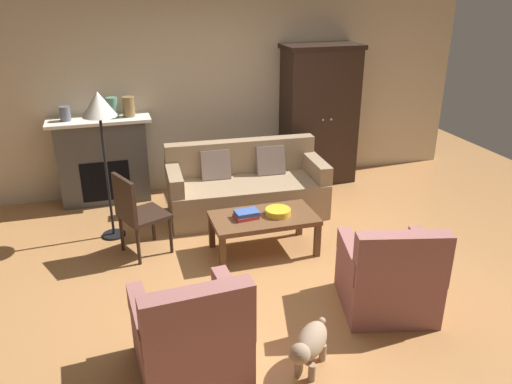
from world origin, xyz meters
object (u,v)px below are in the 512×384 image
object	(u,v)px
book_stack	(246,214)
couch	(246,188)
coffee_table	(264,221)
dog	(310,344)
armoire	(319,115)
armchair_near_left	(191,338)
mantel_vase_jade	(112,108)
armchair_near_right	(389,278)
fruit_bowl	(278,212)
fireplace	(103,160)
side_chair_wooden	(136,210)
mantel_vase_slate	(65,114)
floor_lamp	(99,113)
mantel_vase_bronze	(129,107)

from	to	relation	value
book_stack	couch	bearing A→B (deg)	74.77
coffee_table	dog	xyz separation A→B (m)	(-0.22, -1.84, -0.12)
armoire	armchair_near_left	world-z (taller)	armoire
mantel_vase_jade	dog	distance (m)	4.02
mantel_vase_jade	armchair_near_right	world-z (taller)	mantel_vase_jade
fruit_bowl	mantel_vase_jade	bearing A→B (deg)	129.24
armoire	fruit_bowl	size ratio (longest dim) A/B	7.17
fireplace	side_chair_wooden	world-z (taller)	fireplace
mantel_vase_jade	side_chair_wooden	bearing A→B (deg)	-86.08
couch	mantel_vase_jade	world-z (taller)	mantel_vase_jade
fruit_bowl	mantel_vase_slate	world-z (taller)	mantel_vase_slate
side_chair_wooden	fruit_bowl	bearing A→B (deg)	-13.04
armchair_near_right	floor_lamp	size ratio (longest dim) A/B	0.56
fireplace	floor_lamp	bearing A→B (deg)	-88.08
armchair_near_left	mantel_vase_slate	bearing A→B (deg)	104.46
couch	mantel_vase_bronze	size ratio (longest dim) A/B	7.86
book_stack	coffee_table	bearing A→B (deg)	-1.37
fireplace	armoire	xyz separation A→B (m)	(2.95, -0.08, 0.40)
fruit_bowl	side_chair_wooden	bearing A→B (deg)	166.96
mantel_vase_slate	side_chair_wooden	size ratio (longest dim) A/B	0.20
mantel_vase_bronze	side_chair_wooden	world-z (taller)	mantel_vase_bronze
fireplace	mantel_vase_slate	xyz separation A→B (m)	(-0.38, -0.02, 0.64)
armchair_near_right	side_chair_wooden	size ratio (longest dim) A/B	1.04
mantel_vase_bronze	side_chair_wooden	bearing A→B (deg)	-93.42
fireplace	floor_lamp	size ratio (longest dim) A/B	0.76
mantel_vase_slate	couch	bearing A→B (deg)	-22.54
mantel_vase_bronze	armoire	bearing A→B (deg)	-1.34
mantel_vase_slate	coffee_table	bearing A→B (deg)	-43.88
coffee_table	side_chair_wooden	bearing A→B (deg)	166.10
mantel_vase_bronze	side_chair_wooden	distance (m)	1.73
coffee_table	floor_lamp	size ratio (longest dim) A/B	0.66
couch	coffee_table	size ratio (longest dim) A/B	1.78
mantel_vase_slate	armchair_near_right	world-z (taller)	mantel_vase_slate
couch	mantel_vase_bronze	world-z (taller)	mantel_vase_bronze
fireplace	armchair_near_left	size ratio (longest dim) A/B	1.43
couch	book_stack	size ratio (longest dim) A/B	7.37
side_chair_wooden	armoire	bearing A→B (deg)	29.38
coffee_table	book_stack	bearing A→B (deg)	178.63
side_chair_wooden	floor_lamp	xyz separation A→B (m)	(-0.25, 0.52, 0.92)
armoire	couch	size ratio (longest dim) A/B	0.98
couch	mantel_vase_bronze	xyz separation A→B (m)	(-1.28, 0.85, 0.93)
couch	book_stack	distance (m)	1.07
mantel_vase_slate	armoire	bearing A→B (deg)	-1.03
couch	fireplace	bearing A→B (deg)	152.51
mantel_vase_slate	mantel_vase_bronze	size ratio (longest dim) A/B	0.71
armchair_near_right	mantel_vase_slate	bearing A→B (deg)	130.08
floor_lamp	armchair_near_right	bearing A→B (deg)	-43.41
armoire	mantel_vase_bronze	distance (m)	2.59
couch	armchair_near_right	bearing A→B (deg)	-74.73
armoire	mantel_vase_jade	distance (m)	2.78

